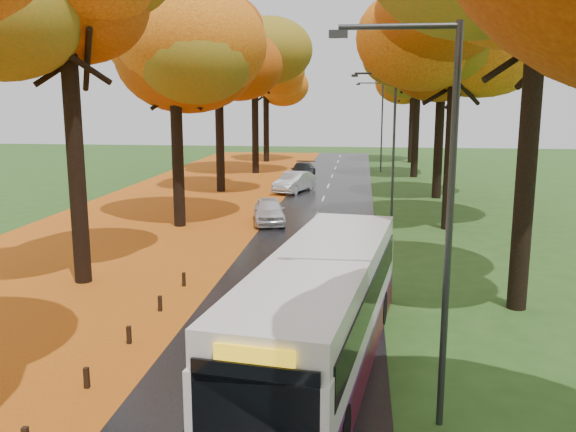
% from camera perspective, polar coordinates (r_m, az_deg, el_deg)
% --- Properties ---
extents(road, '(6.50, 90.00, 0.04)m').
position_cam_1_polar(road, '(29.65, 1.95, -1.84)').
color(road, black).
rests_on(road, ground).
extents(centre_line, '(0.12, 90.00, 0.01)m').
position_cam_1_polar(centre_line, '(29.65, 1.95, -1.79)').
color(centre_line, silver).
rests_on(centre_line, road).
extents(leaf_verge, '(12.00, 90.00, 0.02)m').
position_cam_1_polar(leaf_verge, '(31.71, -14.48, -1.36)').
color(leaf_verge, '#8D430C').
rests_on(leaf_verge, ground).
extents(leaf_drift, '(0.90, 90.00, 0.01)m').
position_cam_1_polar(leaf_drift, '(30.06, -3.86, -1.64)').
color(leaf_drift, orange).
rests_on(leaf_drift, road).
extents(trees_left, '(9.20, 74.00, 13.88)m').
position_cam_1_polar(trees_left, '(32.48, -10.84, 15.99)').
color(trees_left, black).
rests_on(trees_left, ground).
extents(trees_right, '(9.30, 74.20, 13.96)m').
position_cam_1_polar(trees_right, '(31.23, 16.22, 16.25)').
color(trees_right, black).
rests_on(trees_right, ground).
extents(streetlamp_near, '(2.45, 0.18, 8.00)m').
position_cam_1_polar(streetlamp_near, '(12.04, 13.80, 1.61)').
color(streetlamp_near, '#333538').
rests_on(streetlamp_near, ground).
extents(streetlamp_mid, '(2.45, 0.18, 8.00)m').
position_cam_1_polar(streetlamp_mid, '(33.89, 9.47, 7.65)').
color(streetlamp_mid, '#333538').
rests_on(streetlamp_mid, ground).
extents(streetlamp_far, '(2.45, 0.18, 8.00)m').
position_cam_1_polar(streetlamp_far, '(55.86, 8.53, 8.95)').
color(streetlamp_far, '#333538').
rests_on(streetlamp_far, ground).
extents(bus, '(3.94, 11.08, 2.85)m').
position_cam_1_polar(bus, '(15.11, 3.19, -8.65)').
color(bus, '#470B1C').
rests_on(bus, road).
extents(car_white, '(2.32, 4.19, 1.35)m').
position_cam_1_polar(car_white, '(32.38, -1.78, 0.51)').
color(car_white, silver).
rests_on(car_white, road).
extents(car_silver, '(2.83, 4.57, 1.42)m').
position_cam_1_polar(car_silver, '(43.13, 0.58, 3.20)').
color(car_silver, '#AAADB2').
rests_on(car_silver, road).
extents(car_dark, '(2.00, 4.63, 1.33)m').
position_cam_1_polar(car_dark, '(50.22, 1.36, 4.25)').
color(car_dark, black).
rests_on(car_dark, road).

